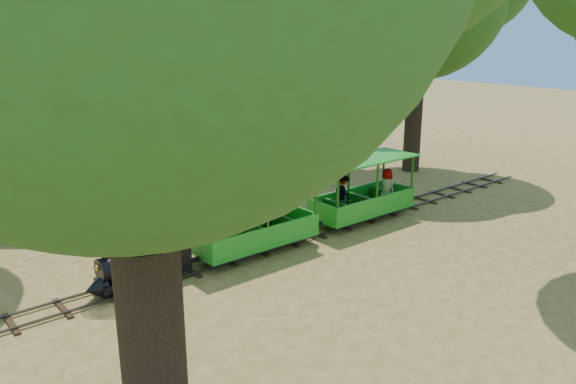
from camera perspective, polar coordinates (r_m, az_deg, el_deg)
ground at (r=15.35m, az=-0.13°, el=-5.12°), size 90.00×90.00×0.00m
track at (r=15.32m, az=-0.13°, el=-4.88°), size 22.00×1.00×0.10m
locomotive at (r=12.74m, az=-15.58°, el=-2.79°), size 2.42×1.14×2.78m
carriage_front at (r=14.51m, az=-3.44°, el=-3.16°), size 3.49×1.44×1.81m
carriage_rear at (r=17.01m, az=7.52°, el=-0.36°), size 3.49×1.42×1.81m
fence at (r=21.69m, az=-13.65°, el=2.46°), size 18.10×0.10×1.00m
shrub_mid_w at (r=21.42m, az=-25.79°, el=1.96°), size 2.58×1.98×1.78m
shrub_mid_e at (r=22.97m, az=-14.18°, el=3.60°), size 2.14×1.65×1.48m
shrub_east at (r=24.88m, az=-5.81°, el=5.21°), size 2.43×1.87×1.69m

